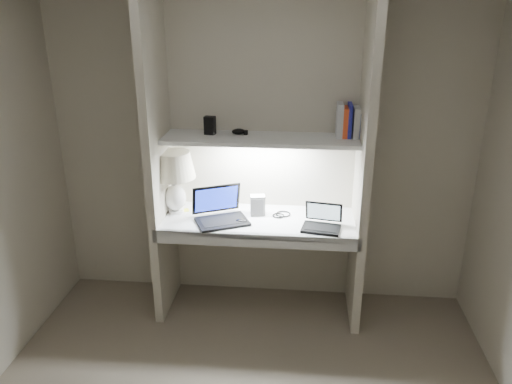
# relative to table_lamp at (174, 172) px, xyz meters

# --- Properties ---
(back_wall) EXTENTS (3.20, 0.01, 2.50)m
(back_wall) POSITION_rel_table_lamp_xyz_m (0.64, 0.22, 0.16)
(back_wall) COLOR beige
(back_wall) RESTS_ON floor
(alcove_panel_left) EXTENTS (0.06, 0.55, 2.50)m
(alcove_panel_left) POSITION_rel_table_lamp_xyz_m (-0.09, -0.06, 0.16)
(alcove_panel_left) COLOR beige
(alcove_panel_left) RESTS_ON floor
(alcove_panel_right) EXTENTS (0.06, 0.55, 2.50)m
(alcove_panel_right) POSITION_rel_table_lamp_xyz_m (1.37, -0.06, 0.16)
(alcove_panel_right) COLOR beige
(alcove_panel_right) RESTS_ON floor
(desk) EXTENTS (1.40, 0.55, 0.04)m
(desk) POSITION_rel_table_lamp_xyz_m (0.64, -0.06, -0.34)
(desk) COLOR white
(desk) RESTS_ON alcove_panel_left
(desk_apron) EXTENTS (1.46, 0.03, 0.10)m
(desk_apron) POSITION_rel_table_lamp_xyz_m (0.64, -0.32, -0.37)
(desk_apron) COLOR silver
(desk_apron) RESTS_ON desk
(shelf) EXTENTS (1.40, 0.36, 0.03)m
(shelf) POSITION_rel_table_lamp_xyz_m (0.64, 0.04, 0.26)
(shelf) COLOR silver
(shelf) RESTS_ON back_wall
(strip_light) EXTENTS (0.60, 0.04, 0.02)m
(strip_light) POSITION_rel_table_lamp_xyz_m (0.64, 0.04, 0.24)
(strip_light) COLOR white
(strip_light) RESTS_ON shelf
(table_lamp) EXTENTS (0.33, 0.33, 0.48)m
(table_lamp) POSITION_rel_table_lamp_xyz_m (0.00, 0.00, 0.00)
(table_lamp) COLOR white
(table_lamp) RESTS_ON desk
(laptop_main) EXTENTS (0.46, 0.44, 0.24)m
(laptop_main) POSITION_rel_table_lamp_xyz_m (0.36, -0.11, -0.27)
(laptop_main) COLOR black
(laptop_main) RESTS_ON desk
(laptop_netbook) EXTENTS (0.30, 0.27, 0.17)m
(laptop_netbook) POSITION_rel_table_lamp_xyz_m (1.10, -0.17, -0.28)
(laptop_netbook) COLOR black
(laptop_netbook) RESTS_ON desk
(speaker) EXTENTS (0.12, 0.09, 0.15)m
(speaker) POSITION_rel_table_lamp_xyz_m (0.62, 0.02, -0.25)
(speaker) COLOR silver
(speaker) RESTS_ON desk
(mouse) EXTENTS (0.09, 0.06, 0.03)m
(mouse) POSITION_rel_table_lamp_xyz_m (0.52, -0.15, -0.31)
(mouse) COLOR black
(mouse) RESTS_ON desk
(cable_coil) EXTENTS (0.14, 0.14, 0.01)m
(cable_coil) POSITION_rel_table_lamp_xyz_m (0.82, 0.03, -0.32)
(cable_coil) COLOR black
(cable_coil) RESTS_ON desk
(sticky_note) EXTENTS (0.09, 0.09, 0.00)m
(sticky_note) POSITION_rel_table_lamp_xyz_m (0.06, 0.04, -0.32)
(sticky_note) COLOR yellow
(sticky_note) RESTS_ON desk
(book_row) EXTENTS (0.23, 0.16, 0.24)m
(book_row) POSITION_rel_table_lamp_xyz_m (1.29, 0.11, 0.39)
(book_row) COLOR silver
(book_row) RESTS_ON shelf
(shelf_box) EXTENTS (0.08, 0.07, 0.13)m
(shelf_box) POSITION_rel_table_lamp_xyz_m (0.27, 0.08, 0.34)
(shelf_box) COLOR black
(shelf_box) RESTS_ON shelf
(shelf_gadget) EXTENTS (0.12, 0.10, 0.04)m
(shelf_gadget) POSITION_rel_table_lamp_xyz_m (0.47, 0.10, 0.29)
(shelf_gadget) COLOR black
(shelf_gadget) RESTS_ON shelf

